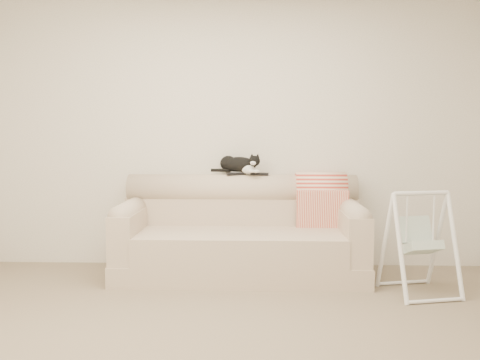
# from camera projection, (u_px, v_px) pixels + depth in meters

# --- Properties ---
(ground_plane) EXTENTS (5.00, 5.00, 0.00)m
(ground_plane) POSITION_uv_depth(u_px,v_px,m) (221.00, 343.00, 3.29)
(ground_plane) COLOR #71624B
(ground_plane) RESTS_ON ground
(room_shell) EXTENTS (5.04, 4.04, 2.60)m
(room_shell) POSITION_uv_depth(u_px,v_px,m) (220.00, 93.00, 3.15)
(room_shell) COLOR beige
(room_shell) RESTS_ON ground
(sofa) EXTENTS (2.20, 0.93, 0.90)m
(sofa) POSITION_uv_depth(u_px,v_px,m) (241.00, 236.00, 4.86)
(sofa) COLOR tan
(sofa) RESTS_ON ground
(remote_a) EXTENTS (0.19, 0.10, 0.03)m
(remote_a) POSITION_uv_depth(u_px,v_px,m) (236.00, 173.00, 5.05)
(remote_a) COLOR black
(remote_a) RESTS_ON sofa
(remote_b) EXTENTS (0.18, 0.07, 0.02)m
(remote_b) POSITION_uv_depth(u_px,v_px,m) (260.00, 174.00, 5.03)
(remote_b) COLOR black
(remote_b) RESTS_ON sofa
(tuxedo_cat) EXTENTS (0.49, 0.33, 0.19)m
(tuxedo_cat) POSITION_uv_depth(u_px,v_px,m) (239.00, 164.00, 5.07)
(tuxedo_cat) COLOR black
(tuxedo_cat) RESTS_ON sofa
(throw_blanket) EXTENTS (0.47, 0.38, 0.58)m
(throw_blanket) POSITION_uv_depth(u_px,v_px,m) (321.00, 193.00, 5.03)
(throw_blanket) COLOR red
(throw_blanket) RESTS_ON sofa
(baby_swing) EXTENTS (0.62, 0.64, 0.84)m
(baby_swing) POSITION_uv_depth(u_px,v_px,m) (419.00, 242.00, 4.28)
(baby_swing) COLOR white
(baby_swing) RESTS_ON ground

